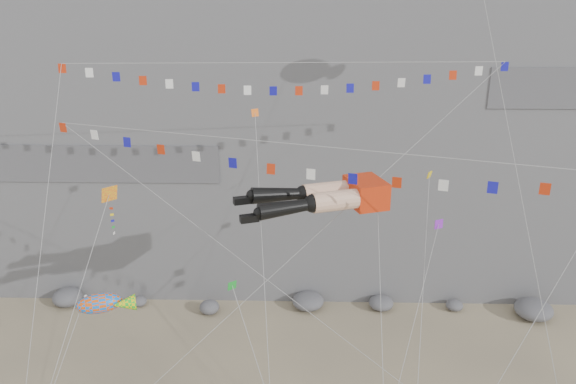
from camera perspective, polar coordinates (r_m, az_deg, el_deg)
name	(u,v)px	position (r m, az deg, el deg)	size (l,w,h in m)	color
talus_boulders	(308,301)	(47.04, 2.05, -11.05)	(60.00, 3.00, 1.20)	slate
legs_kite	(327,197)	(30.17, 4.03, -0.48)	(8.40, 16.17, 20.43)	red
flag_banner_upper	(286,63)	(34.11, -0.24, 12.95)	(26.63, 14.24, 27.99)	red
flag_banner_lower	(333,148)	(27.18, 4.56, 4.48)	(30.38, 10.02, 21.70)	red
harlequin_kite	(109,195)	(31.43, -17.73, -0.32)	(4.73, 10.51, 17.65)	red
fish_windsock	(99,304)	(31.97, -18.64, -10.70)	(5.59, 7.23, 11.45)	#E54F0B
small_kite_a	(256,126)	(31.45, -3.30, 6.74)	(2.36, 13.55, 22.44)	orange
small_kite_b	(438,228)	(32.69, 14.97, -3.57)	(6.01, 11.83, 17.42)	purple
small_kite_c	(234,292)	(27.37, -5.50, -10.03)	(5.22, 6.97, 13.82)	#179829
small_kite_d	(429,185)	(34.28, 14.12, 0.73)	(3.69, 16.22, 21.41)	yellow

